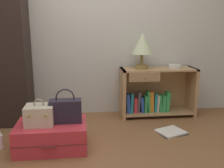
% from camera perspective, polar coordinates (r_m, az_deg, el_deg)
% --- Properties ---
extents(ground_plane, '(9.00, 9.00, 0.00)m').
position_cam_1_polar(ground_plane, '(2.48, -3.43, -17.26)').
color(ground_plane, brown).
extents(back_wall, '(6.40, 0.10, 2.60)m').
position_cam_1_polar(back_wall, '(3.64, -5.05, 13.75)').
color(back_wall, beige).
rests_on(back_wall, ground_plane).
extents(bookshelf, '(1.01, 0.37, 0.66)m').
position_cam_1_polar(bookshelf, '(3.66, 9.29, -1.97)').
color(bookshelf, tan).
rests_on(bookshelf, ground_plane).
extents(table_lamp, '(0.28, 0.28, 0.47)m').
position_cam_1_polar(table_lamp, '(3.49, 6.59, 8.47)').
color(table_lamp, olive).
rests_on(table_lamp, bookshelf).
extents(bowl, '(0.16, 0.16, 0.05)m').
position_cam_1_polar(bowl, '(3.64, 13.52, 3.76)').
color(bowl, silver).
rests_on(bowl, bookshelf).
extents(suitcase_large, '(0.71, 0.50, 0.27)m').
position_cam_1_polar(suitcase_large, '(2.79, -12.99, -10.93)').
color(suitcase_large, '#D1333D').
rests_on(suitcase_large, ground_plane).
extents(train_case, '(0.28, 0.24, 0.27)m').
position_cam_1_polar(train_case, '(2.71, -15.54, -6.52)').
color(train_case, beige).
rests_on(train_case, suitcase_large).
extents(handbag, '(0.32, 0.14, 0.35)m').
position_cam_1_polar(handbag, '(2.71, -10.08, -5.69)').
color(handbag, '#231E2D').
rests_on(handbag, suitcase_large).
extents(bottle, '(0.07, 0.07, 0.17)m').
position_cam_1_polar(bottle, '(2.96, -23.32, -11.44)').
color(bottle, white).
rests_on(bottle, ground_plane).
extents(open_book_on_floor, '(0.38, 0.36, 0.02)m').
position_cam_1_polar(open_book_on_floor, '(3.20, 12.71, -10.14)').
color(open_book_on_floor, white).
rests_on(open_book_on_floor, ground_plane).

